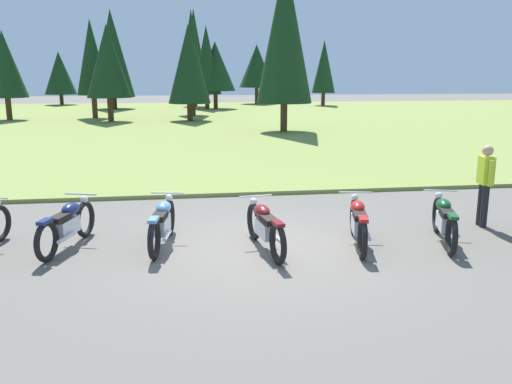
# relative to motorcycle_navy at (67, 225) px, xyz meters

# --- Properties ---
(ground_plane) EXTENTS (140.00, 140.00, 0.00)m
(ground_plane) POSITION_rel_motorcycle_navy_xyz_m (3.41, -0.50, -0.44)
(ground_plane) COLOR #605B54
(grass_moorland) EXTENTS (80.00, 44.00, 0.10)m
(grass_moorland) POSITION_rel_motorcycle_navy_xyz_m (3.41, 25.68, -0.39)
(grass_moorland) COLOR olive
(grass_moorland) RESTS_ON ground
(forest_treeline) EXTENTS (35.83, 30.67, 8.81)m
(forest_treeline) POSITION_rel_motorcycle_navy_xyz_m (-1.58, 35.89, 3.86)
(forest_treeline) COLOR #47331E
(forest_treeline) RESTS_ON ground
(motorcycle_navy) EXTENTS (0.83, 2.04, 0.88)m
(motorcycle_navy) POSITION_rel_motorcycle_navy_xyz_m (0.00, 0.00, 0.00)
(motorcycle_navy) COLOR black
(motorcycle_navy) RESTS_ON ground
(motorcycle_sky_blue) EXTENTS (0.64, 2.09, 0.88)m
(motorcycle_sky_blue) POSITION_rel_motorcycle_navy_xyz_m (1.67, -0.13, 0.00)
(motorcycle_sky_blue) COLOR black
(motorcycle_sky_blue) RESTS_ON ground
(motorcycle_maroon) EXTENTS (0.65, 2.09, 0.88)m
(motorcycle_maroon) POSITION_rel_motorcycle_navy_xyz_m (3.46, -0.65, 0.00)
(motorcycle_maroon) COLOR black
(motorcycle_maroon) RESTS_ON ground
(motorcycle_red) EXTENTS (0.72, 2.07, 0.88)m
(motorcycle_red) POSITION_rel_motorcycle_navy_xyz_m (5.18, -0.60, 0.00)
(motorcycle_red) COLOR black
(motorcycle_red) RESTS_ON ground
(motorcycle_british_green) EXTENTS (0.84, 2.03, 0.88)m
(motorcycle_british_green) POSITION_rel_motorcycle_navy_xyz_m (6.80, -0.67, 0.00)
(motorcycle_british_green) COLOR black
(motorcycle_british_green) RESTS_ON ground
(rider_near_row_end) EXTENTS (0.27, 0.54, 1.67)m
(rider_near_row_end) POSITION_rel_motorcycle_navy_xyz_m (8.12, 0.25, 0.51)
(rider_near_row_end) COLOR black
(rider_near_row_end) RESTS_ON ground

